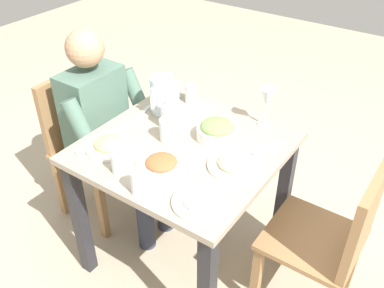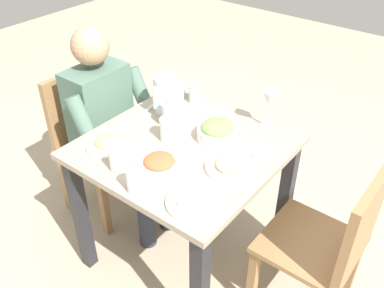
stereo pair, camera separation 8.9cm
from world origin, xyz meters
name	(u,v)px [view 2 (the right image)]	position (x,y,z in m)	size (l,w,h in m)	color
ground_plane	(186,253)	(0.00, 0.00, 0.00)	(8.00, 8.00, 0.00)	tan
dining_table	(185,167)	(0.00, 0.00, 0.60)	(0.85, 0.85, 0.74)	gray
chair_near	(91,136)	(-0.01, -0.71, 0.48)	(0.40, 0.40, 0.86)	#997047
chair_far	(331,244)	(-0.09, 0.71, 0.48)	(0.40, 0.40, 0.86)	#997047
diner_near	(112,126)	(-0.01, -0.51, 0.63)	(0.48, 0.53, 1.15)	#4C6B5B
water_pitcher	(166,94)	(-0.18, -0.26, 0.83)	(0.16, 0.12, 0.19)	silver
salad_bowl	(217,131)	(-0.13, 0.09, 0.78)	(0.19, 0.19, 0.09)	white
plate_fries	(110,142)	(0.21, -0.26, 0.76)	(0.22, 0.22, 0.05)	white
plate_rice_curry	(159,162)	(0.19, 0.01, 0.75)	(0.22, 0.22, 0.05)	white
plate_yoghurt	(195,201)	(0.29, 0.28, 0.75)	(0.22, 0.22, 0.04)	white
plate_beans	(231,165)	(0.02, 0.27, 0.76)	(0.22, 0.22, 0.05)	white
water_glass_by_pitcher	(134,180)	(0.37, 0.04, 0.79)	(0.06, 0.06, 0.10)	silver
water_glass_far_right	(179,90)	(-0.33, -0.30, 0.78)	(0.07, 0.07, 0.09)	silver
water_glass_center	(168,129)	(0.02, -0.08, 0.79)	(0.07, 0.07, 0.11)	silver
water_glass_near_right	(195,94)	(-0.34, -0.20, 0.79)	(0.06, 0.06, 0.10)	silver
water_glass_near_left	(117,160)	(0.31, -0.11, 0.79)	(0.07, 0.07, 0.09)	silver
wine_glass	(269,101)	(-0.36, 0.22, 0.88)	(0.08, 0.08, 0.20)	silver
oil_carafe	(170,116)	(-0.08, -0.15, 0.79)	(0.08, 0.08, 0.16)	silver
fork_near	(94,143)	(0.25, -0.33, 0.74)	(0.17, 0.03, 0.01)	silver
knife_near	(117,130)	(0.12, -0.32, 0.74)	(0.18, 0.02, 0.01)	silver
fork_far	(268,151)	(-0.18, 0.33, 0.74)	(0.17, 0.03, 0.01)	silver
knife_far	(144,113)	(-0.08, -0.33, 0.74)	(0.18, 0.02, 0.01)	silver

